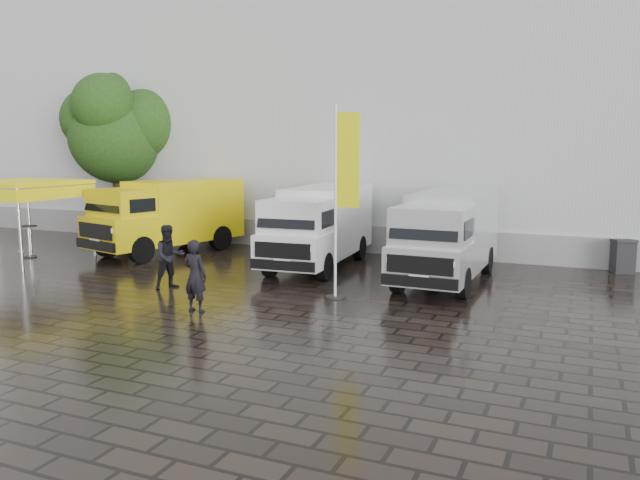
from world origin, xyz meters
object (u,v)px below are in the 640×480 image
object	(u,v)px
van_white	(319,228)
flagpole	(342,192)
van_silver	(447,238)
person_front	(195,276)
wheelie_bin	(623,256)
van_yellow	(166,217)
canopy_tent	(21,186)
person_tent	(169,257)
cocktail_table	(29,242)

from	to	relation	value
van_white	flagpole	world-z (taller)	flagpole
van_silver	person_front	distance (m)	7.32
van_white	flagpole	bearing A→B (deg)	-62.16
van_white	wheelie_bin	xyz separation A→B (m)	(8.95, 2.88, -0.75)
van_yellow	person_front	bearing A→B (deg)	-33.52
canopy_tent	wheelie_bin	xyz separation A→B (m)	(18.66, 5.70, -2.02)
wheelie_bin	person_front	xyz separation A→B (m)	(-9.40, -9.07, 0.34)
van_white	person_tent	size ratio (longest dim) A/B	3.36
canopy_tent	person_front	world-z (taller)	canopy_tent
wheelie_bin	van_white	bearing A→B (deg)	179.43
cocktail_table	person_tent	bearing A→B (deg)	-15.07
van_white	canopy_tent	bearing A→B (deg)	-167.49
van_silver	wheelie_bin	distance (m)	5.89
person_tent	person_front	bearing A→B (deg)	-98.86
person_tent	flagpole	bearing A→B (deg)	-48.72
van_yellow	cocktail_table	size ratio (longest dim) A/B	5.05
van_yellow	flagpole	bearing A→B (deg)	-9.79
van_yellow	van_silver	distance (m)	10.39
van_white	canopy_tent	distance (m)	10.20
van_yellow	cocktail_table	world-z (taller)	van_yellow
cocktail_table	person_tent	size ratio (longest dim) A/B	0.64
person_front	person_tent	bearing A→B (deg)	-35.77
canopy_tent	cocktail_table	size ratio (longest dim) A/B	2.95
van_yellow	wheelie_bin	bearing A→B (deg)	25.03
van_white	wheelie_bin	size ratio (longest dim) A/B	5.67
person_front	canopy_tent	bearing A→B (deg)	-14.90
van_silver	flagpole	size ratio (longest dim) A/B	1.20
canopy_tent	flagpole	size ratio (longest dim) A/B	0.68
van_yellow	wheelie_bin	size ratio (longest dim) A/B	5.50
van_white	wheelie_bin	distance (m)	9.43
van_silver	cocktail_table	distance (m)	14.38
wheelie_bin	person_front	world-z (taller)	person_front
person_front	van_silver	bearing A→B (deg)	-124.86
van_yellow	canopy_tent	size ratio (longest dim) A/B	1.72
van_yellow	person_tent	xyz separation A→B (m)	(3.60, -4.65, -0.44)
canopy_tent	person_tent	size ratio (longest dim) A/B	1.90
van_silver	wheelie_bin	bearing A→B (deg)	37.12
van_white	canopy_tent	size ratio (longest dim) A/B	1.77
flagpole	wheelie_bin	world-z (taller)	flagpole
person_tent	van_silver	bearing A→B (deg)	-28.55
van_white	person_front	size ratio (longest dim) A/B	3.42
van_white	flagpole	distance (m)	4.50
van_white	canopy_tent	world-z (taller)	canopy_tent
van_white	canopy_tent	xyz separation A→B (m)	(-9.71, -2.83, 1.27)
cocktail_table	wheelie_bin	distance (m)	19.67
wheelie_bin	person_front	size ratio (longest dim) A/B	0.60
flagpole	person_front	size ratio (longest dim) A/B	2.84
van_yellow	cocktail_table	bearing A→B (deg)	-130.79
van_silver	canopy_tent	bearing A→B (deg)	-170.13
van_yellow	canopy_tent	xyz separation A→B (m)	(-3.60, -3.07, 1.23)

